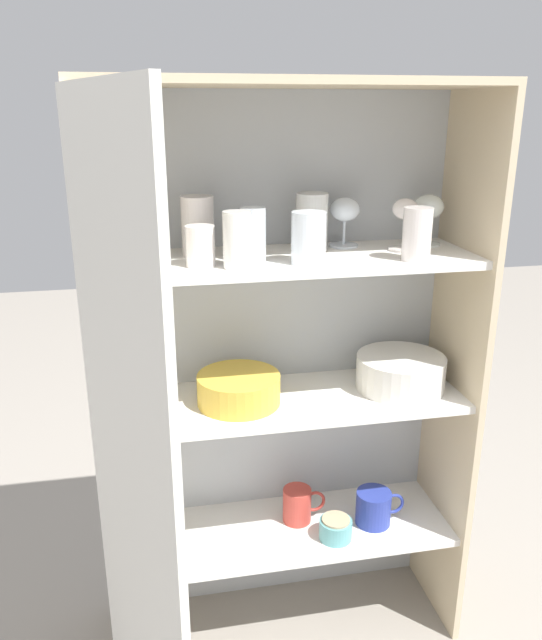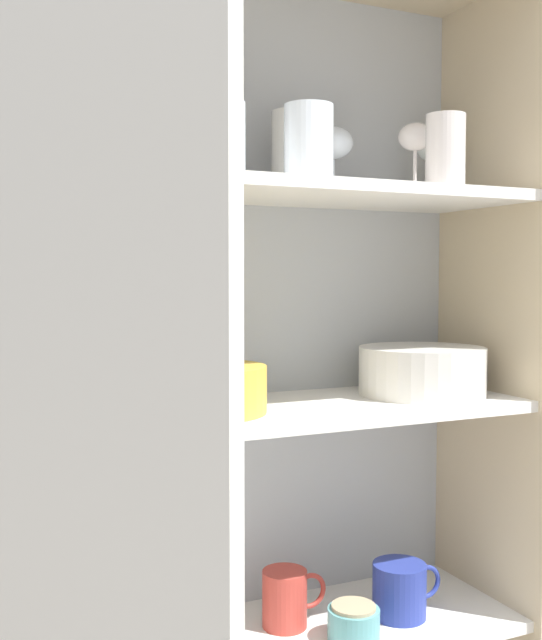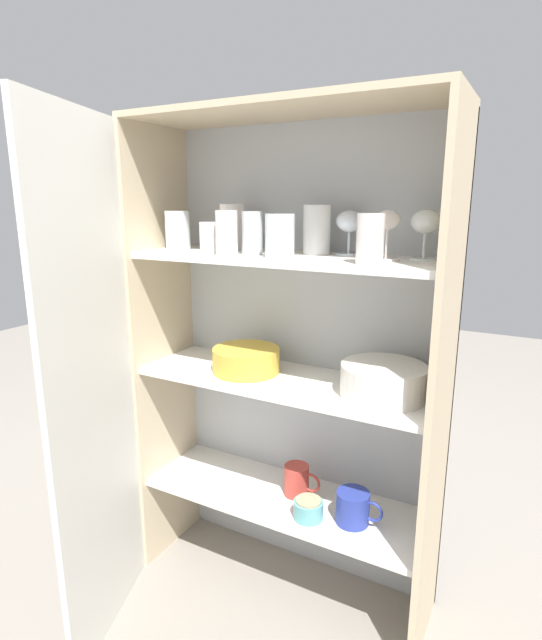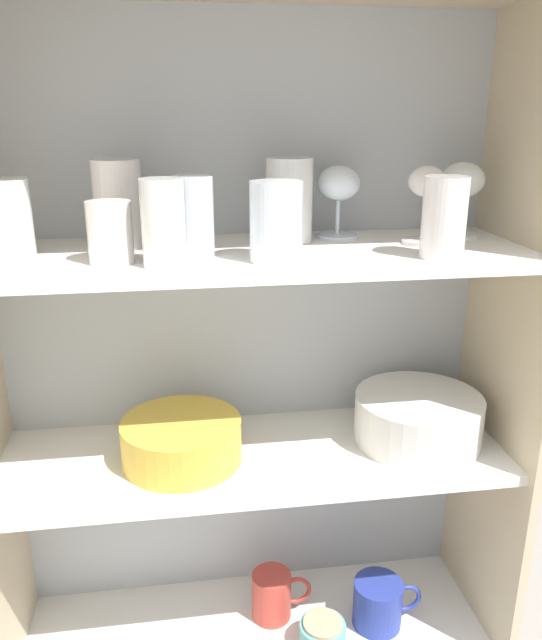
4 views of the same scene
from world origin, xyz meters
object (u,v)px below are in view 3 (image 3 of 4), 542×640
at_px(mixing_bowl_large, 246,359).
at_px(coffee_mug_primary, 353,508).
at_px(storage_jar, 308,509).
at_px(plate_stack_white, 383,381).

height_order(mixing_bowl_large, coffee_mug_primary, mixing_bowl_large).
bearing_deg(storage_jar, plate_stack_white, 20.52).
relative_size(plate_stack_white, mixing_bowl_large, 1.12).
xyz_separation_m(plate_stack_white, coffee_mug_primary, (-0.06, -0.03, -0.40)).
xyz_separation_m(mixing_bowl_large, storage_jar, (0.25, -0.06, -0.41)).
height_order(plate_stack_white, mixing_bowl_large, plate_stack_white).
bearing_deg(storage_jar, mixing_bowl_large, 166.06).
height_order(mixing_bowl_large, storage_jar, mixing_bowl_large).
bearing_deg(mixing_bowl_large, plate_stack_white, 0.99).
bearing_deg(mixing_bowl_large, storage_jar, -13.94).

